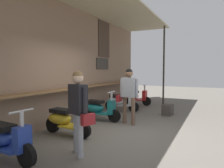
% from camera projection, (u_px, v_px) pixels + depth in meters
% --- Properties ---
extents(ground_plane, '(32.21, 32.21, 0.00)m').
position_uv_depth(ground_plane, '(117.00, 132.00, 5.50)').
color(ground_plane, '#605B54').
extents(market_stall_facade, '(11.50, 2.37, 3.85)m').
position_uv_depth(market_stall_facade, '(61.00, 54.00, 6.20)').
color(market_stall_facade, '#7F6651').
rests_on(market_stall_facade, ground_plane).
extents(scooter_blue, '(0.48, 1.40, 0.97)m').
position_uv_depth(scooter_blue, '(5.00, 139.00, 3.74)').
color(scooter_blue, '#233D9E').
rests_on(scooter_blue, ground_plane).
extents(scooter_yellow, '(0.46, 1.40, 0.97)m').
position_uv_depth(scooter_yellow, '(65.00, 119.00, 5.21)').
color(scooter_yellow, gold).
rests_on(scooter_yellow, ground_plane).
extents(scooter_teal, '(0.46, 1.40, 0.97)m').
position_uv_depth(scooter_teal, '(98.00, 108.00, 6.71)').
color(scooter_teal, '#197075').
rests_on(scooter_teal, ground_plane).
extents(scooter_silver, '(0.47, 1.40, 0.97)m').
position_uv_depth(scooter_silver, '(120.00, 101.00, 8.20)').
color(scooter_silver, '#B2B5BA').
rests_on(scooter_silver, ground_plane).
extents(scooter_red, '(0.46, 1.40, 0.97)m').
position_uv_depth(scooter_red, '(135.00, 96.00, 9.73)').
color(scooter_red, red).
rests_on(scooter_red, ground_plane).
extents(shopper_with_handbag, '(0.41, 0.65, 1.62)m').
position_uv_depth(shopper_with_handbag, '(78.00, 105.00, 3.93)').
color(shopper_with_handbag, '#999EA8').
rests_on(shopper_with_handbag, ground_plane).
extents(shopper_browsing, '(0.27, 0.65, 1.68)m').
position_uv_depth(shopper_browsing, '(128.00, 90.00, 6.19)').
color(shopper_browsing, brown).
rests_on(shopper_browsing, ground_plane).
extents(merchandise_crate, '(0.45, 0.38, 0.38)m').
position_uv_depth(merchandise_crate, '(168.00, 110.00, 7.51)').
color(merchandise_crate, '#3D3833').
rests_on(merchandise_crate, ground_plane).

